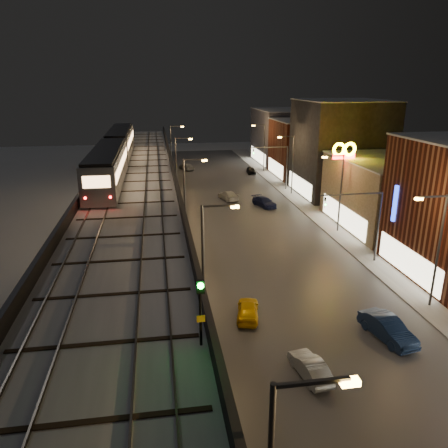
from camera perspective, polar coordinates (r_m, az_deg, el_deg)
road_surface at (r=53.40m, az=3.49°, el=-0.10°), size 17.00×120.00×0.06m
sidewalk_right at (r=56.31m, az=13.49°, el=0.43°), size 4.00×120.00×0.14m
under_viaduct_pavement at (r=52.30m, az=-11.12°, el=-0.82°), size 11.00×120.00×0.06m
elevated_viaduct at (r=47.73m, az=-11.63°, el=4.31°), size 9.00×100.00×6.30m
viaduct_trackbed at (r=47.68m, az=-11.70°, el=5.25°), size 8.40×100.00×0.32m
viaduct_parapet_streetside at (r=47.58m, az=-6.46°, el=6.06°), size 0.30×100.00×1.10m
viaduct_parapet_far at (r=48.03m, az=-16.93°, el=5.50°), size 0.30×100.00×1.10m
building_c at (r=55.50m, az=21.18°, el=3.74°), size 12.20×15.20×8.16m
building_d at (r=68.97m, az=14.94°, el=9.52°), size 12.20×13.20×14.16m
building_e at (r=82.13m, az=10.94°, el=9.69°), size 12.20×12.20×10.16m
building_f at (r=95.25m, az=8.13°, el=11.27°), size 12.20×16.20×11.16m
streetlight_left_1 at (r=29.97m, az=-2.26°, el=-4.43°), size 2.57×0.28×9.00m
streetlight_right_1 at (r=36.05m, az=25.97°, el=-2.36°), size 2.56×0.28×9.00m
streetlight_left_2 at (r=47.04m, az=-4.84°, el=3.95°), size 2.57×0.28×9.00m
streetlight_right_2 at (r=51.12m, az=14.76°, el=4.56°), size 2.56×0.28×9.00m
streetlight_left_3 at (r=64.61m, az=-6.05°, el=7.82°), size 2.57×0.28×9.00m
streetlight_right_3 at (r=67.64m, az=8.77°, el=8.17°), size 2.56×0.28×9.00m
streetlight_left_4 at (r=82.37m, az=-6.75°, el=10.02°), size 2.57×0.28×9.00m
streetlight_right_4 at (r=84.77m, az=5.11°, el=10.31°), size 2.56×0.28×9.00m
traffic_light_rig_a at (r=43.10m, az=18.25°, el=0.72°), size 6.10×0.34×7.00m
traffic_light_rig_b at (r=70.34m, az=7.31°, el=8.01°), size 6.10×0.34×7.00m
subway_train at (r=55.97m, az=-14.06°, el=9.09°), size 3.04×37.44×3.64m
rail_signal at (r=17.16m, az=-3.09°, el=-9.88°), size 0.34×0.42×2.92m
car_taxi at (r=32.86m, az=3.13°, el=-11.18°), size 2.38×4.10×1.31m
car_near_white at (r=27.65m, az=11.15°, el=-17.94°), size 1.83×3.84×1.21m
car_mid_dark at (r=64.38m, az=0.56°, el=3.71°), size 2.81×4.82×1.31m
car_far_white at (r=86.89m, az=-4.96°, el=7.50°), size 3.10×4.71×1.49m
car_onc_silver at (r=32.35m, az=20.57°, el=-12.74°), size 2.48×4.82×1.51m
car_onc_white at (r=61.13m, az=5.28°, el=2.83°), size 3.18×4.81×1.30m
car_onc_red at (r=83.22m, az=3.56°, el=6.97°), size 1.69×3.73×1.24m
sign_mcdonalds at (r=53.04m, az=15.36°, el=8.26°), size 3.00×0.61×10.06m
sign_carwash at (r=43.35m, az=22.06°, el=1.69°), size 1.50×0.35×7.76m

